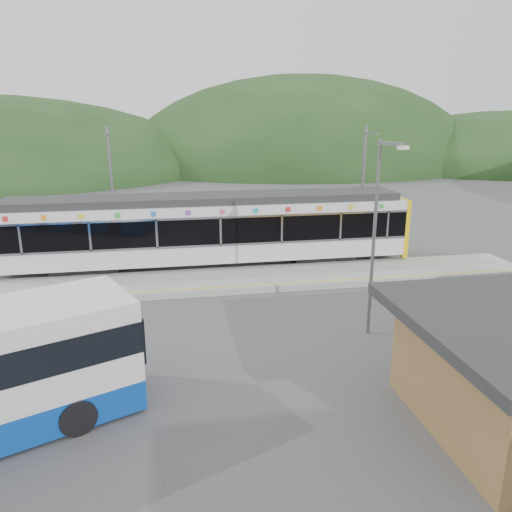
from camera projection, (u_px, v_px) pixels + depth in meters
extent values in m
plane|color=#4C4C4F|center=(275.00, 307.00, 20.44)|extent=(120.00, 120.00, 0.00)
ellipsoid|color=#1E3D19|center=(303.00, 166.00, 74.23)|extent=(52.00, 39.00, 26.00)
ellipsoid|color=#1E3D19|center=(504.00, 167.00, 73.50)|extent=(44.00, 33.00, 16.00)
cube|color=#9E9E99|center=(261.00, 278.00, 23.52)|extent=(26.00, 3.20, 0.30)
cube|color=yellow|center=(266.00, 284.00, 22.25)|extent=(26.00, 0.10, 0.01)
cube|color=black|center=(87.00, 268.00, 24.63)|extent=(3.20, 2.20, 0.56)
cube|color=black|center=(320.00, 256.00, 26.68)|extent=(3.20, 2.20, 0.56)
cube|color=silver|center=(208.00, 248.00, 25.45)|extent=(20.00, 2.90, 0.92)
cube|color=black|center=(207.00, 225.00, 25.12)|extent=(20.00, 2.96, 1.45)
cube|color=silver|center=(211.00, 246.00, 23.89)|extent=(20.00, 0.05, 0.10)
cube|color=silver|center=(210.00, 218.00, 23.52)|extent=(20.00, 0.05, 0.10)
cube|color=silver|center=(207.00, 207.00, 24.86)|extent=(20.00, 2.90, 0.45)
cube|color=#2D2D30|center=(207.00, 198.00, 24.75)|extent=(19.40, 2.50, 0.36)
cube|color=yellow|center=(395.00, 224.00, 26.94)|extent=(0.24, 2.92, 3.00)
cube|color=silver|center=(20.00, 240.00, 22.26)|extent=(0.10, 0.05, 1.35)
cube|color=silver|center=(90.00, 237.00, 22.77)|extent=(0.10, 0.05, 1.35)
cube|color=silver|center=(157.00, 234.00, 23.28)|extent=(0.10, 0.05, 1.35)
cube|color=silver|center=(221.00, 231.00, 23.79)|extent=(0.10, 0.05, 1.35)
cube|color=silver|center=(282.00, 229.00, 24.30)|extent=(0.10, 0.05, 1.35)
cube|color=silver|center=(341.00, 227.00, 24.81)|extent=(0.10, 0.05, 1.35)
cube|color=silver|center=(388.00, 225.00, 25.24)|extent=(0.10, 0.05, 1.35)
cube|color=red|center=(5.00, 219.00, 21.92)|extent=(0.22, 0.04, 0.22)
cube|color=orange|center=(44.00, 218.00, 22.19)|extent=(0.22, 0.04, 0.22)
cube|color=yellow|center=(81.00, 216.00, 22.46)|extent=(0.22, 0.04, 0.22)
cube|color=green|center=(118.00, 215.00, 22.73)|extent=(0.22, 0.04, 0.22)
cube|color=blue|center=(153.00, 214.00, 23.01)|extent=(0.22, 0.04, 0.22)
cube|color=purple|center=(188.00, 213.00, 23.28)|extent=(0.22, 0.04, 0.22)
cube|color=#E54C8C|center=(222.00, 212.00, 23.55)|extent=(0.22, 0.04, 0.22)
cube|color=#19A5A5|center=(256.00, 211.00, 23.82)|extent=(0.22, 0.04, 0.22)
cube|color=red|center=(288.00, 209.00, 24.10)|extent=(0.22, 0.04, 0.22)
cube|color=orange|center=(320.00, 208.00, 24.37)|extent=(0.22, 0.04, 0.22)
cube|color=yellow|center=(351.00, 207.00, 24.64)|extent=(0.22, 0.04, 0.22)
cube|color=green|center=(381.00, 206.00, 24.91)|extent=(0.22, 0.04, 0.22)
cylinder|color=slate|center=(113.00, 195.00, 26.41)|extent=(0.18, 0.18, 7.00)
cube|color=slate|center=(106.00, 135.00, 24.80)|extent=(0.08, 1.80, 0.08)
cylinder|color=slate|center=(363.00, 188.00, 28.80)|extent=(0.18, 0.18, 7.00)
cube|color=slate|center=(371.00, 133.00, 27.18)|extent=(0.08, 1.80, 0.08)
cylinder|color=black|center=(65.00, 395.00, 13.26)|extent=(1.97, 2.88, 0.94)
cylinder|color=slate|center=(374.00, 241.00, 17.13)|extent=(0.12, 0.12, 6.85)
cube|color=slate|center=(387.00, 144.00, 15.72)|extent=(0.48, 1.12, 0.12)
cube|color=silver|center=(394.00, 148.00, 15.26)|extent=(0.39, 0.28, 0.12)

